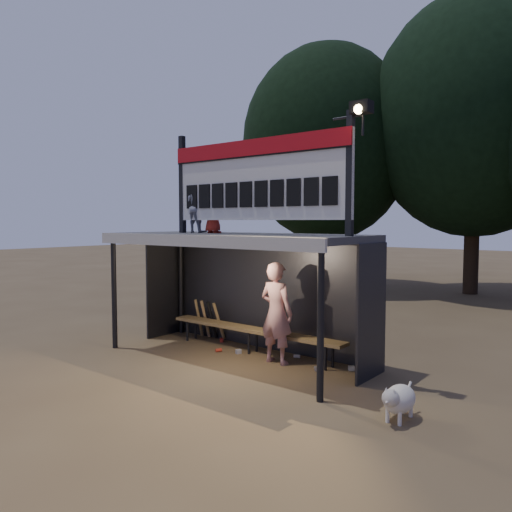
{
  "coord_description": "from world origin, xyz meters",
  "views": [
    {
      "loc": [
        6.0,
        -6.85,
        2.55
      ],
      "look_at": [
        0.2,
        0.4,
        1.9
      ],
      "focal_mm": 35.0,
      "sensor_mm": 36.0,
      "label": 1
    }
  ],
  "objects": [
    {
      "name": "dog",
      "position": [
        3.54,
        -0.86,
        0.28
      ],
      "size": [
        0.36,
        0.81,
        0.49
      ],
      "color": "#EFE5CF",
      "rests_on": "ground"
    },
    {
      "name": "child_b",
      "position": [
        -0.63,
        0.13,
        2.75
      ],
      "size": [
        0.44,
        0.3,
        0.86
      ],
      "primitive_type": "imported",
      "rotation": [
        0.0,
        0.0,
        3.09
      ],
      "color": "maroon",
      "rests_on": "dugout_shelter"
    },
    {
      "name": "player",
      "position": [
        0.77,
        0.27,
        0.91
      ],
      "size": [
        0.67,
        0.45,
        1.83
      ],
      "primitive_type": "imported",
      "rotation": [
        0.0,
        0.0,
        3.13
      ],
      "color": "silver",
      "rests_on": "ground"
    },
    {
      "name": "dugout_shelter",
      "position": [
        0.0,
        0.24,
        1.85
      ],
      "size": [
        5.1,
        2.08,
        2.32
      ],
      "color": "#393A3C",
      "rests_on": "ground"
    },
    {
      "name": "bats",
      "position": [
        -1.45,
        0.82,
        0.43
      ],
      "size": [
        0.68,
        0.36,
        0.84
      ],
      "color": "olive",
      "rests_on": "ground"
    },
    {
      "name": "tree_left",
      "position": [
        -4.0,
        10.0,
        5.51
      ],
      "size": [
        6.46,
        6.46,
        9.27
      ],
      "color": "black",
      "rests_on": "ground"
    },
    {
      "name": "ground",
      "position": [
        0.0,
        0.0,
        0.0
      ],
      "size": [
        80.0,
        80.0,
        0.0
      ],
      "primitive_type": "plane",
      "color": "brown",
      "rests_on": "ground"
    },
    {
      "name": "bench",
      "position": [
        0.0,
        0.55,
        0.43
      ],
      "size": [
        4.0,
        0.35,
        0.48
      ],
      "color": "olive",
      "rests_on": "ground"
    },
    {
      "name": "litter",
      "position": [
        0.45,
        0.51,
        0.04
      ],
      "size": [
        3.22,
        0.76,
        0.08
      ],
      "color": "#A7271C",
      "rests_on": "ground"
    },
    {
      "name": "tree_mid",
      "position": [
        1.0,
        11.5,
        6.17
      ],
      "size": [
        7.22,
        7.22,
        10.36
      ],
      "color": "#312115",
      "rests_on": "ground"
    },
    {
      "name": "scoreboard_assembly",
      "position": [
        0.56,
        -0.01,
        3.32
      ],
      "size": [
        4.1,
        0.27,
        1.99
      ],
      "color": "black",
      "rests_on": "dugout_shelter"
    },
    {
      "name": "child_a",
      "position": [
        -1.04,
        0.08,
        2.82
      ],
      "size": [
        0.49,
        0.39,
        1.0
      ],
      "primitive_type": "imported",
      "rotation": [
        0.0,
        0.0,
        3.16
      ],
      "color": "slate",
      "rests_on": "dugout_shelter"
    }
  ]
}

